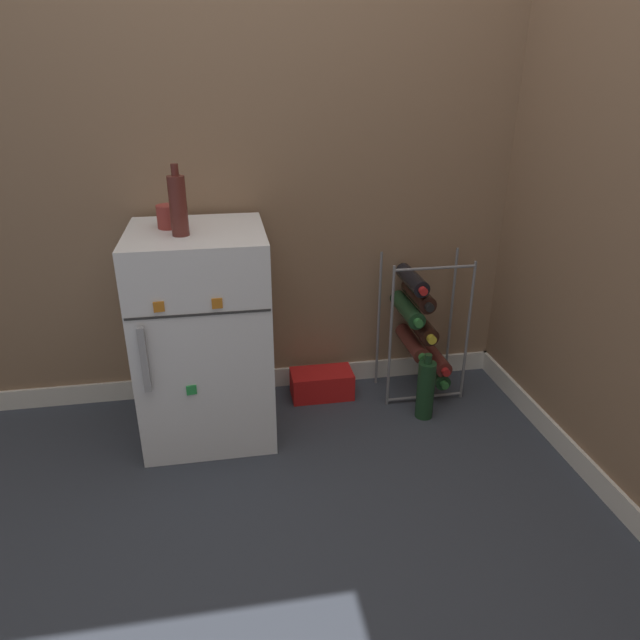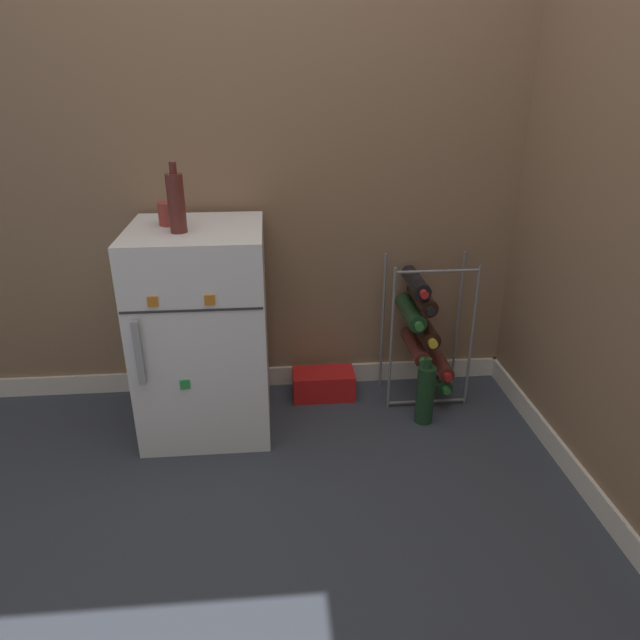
# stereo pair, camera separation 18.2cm
# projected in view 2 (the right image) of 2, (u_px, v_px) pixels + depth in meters

# --- Properties ---
(ground_plane) EXTENTS (14.00, 14.00, 0.00)m
(ground_plane) POSITION_uv_depth(u_px,v_px,m) (336.00, 475.00, 2.10)
(ground_plane) COLOR #333842
(wall_back) EXTENTS (6.71, 0.07, 2.50)m
(wall_back) POSITION_uv_depth(u_px,v_px,m) (319.00, 106.00, 2.26)
(wall_back) COLOR #84664C
(wall_back) RESTS_ON ground_plane
(mini_fridge) EXTENTS (0.50, 0.52, 0.84)m
(mini_fridge) POSITION_uv_depth(u_px,v_px,m) (203.00, 330.00, 2.27)
(mini_fridge) COLOR white
(mini_fridge) RESTS_ON ground_plane
(wine_rack) EXTENTS (0.36, 0.31, 0.65)m
(wine_rack) POSITION_uv_depth(u_px,v_px,m) (424.00, 330.00, 2.49)
(wine_rack) COLOR slate
(wine_rack) RESTS_ON ground_plane
(soda_box) EXTENTS (0.28, 0.15, 0.12)m
(soda_box) POSITION_uv_depth(u_px,v_px,m) (323.00, 384.00, 2.59)
(soda_box) COLOR red
(soda_box) RESTS_ON ground_plane
(fridge_top_cup) EXTENTS (0.08, 0.08, 0.08)m
(fridge_top_cup) POSITION_uv_depth(u_px,v_px,m) (170.00, 214.00, 2.12)
(fridge_top_cup) COLOR maroon
(fridge_top_cup) RESTS_ON mini_fridge
(fridge_top_bottle) EXTENTS (0.06, 0.06, 0.25)m
(fridge_top_bottle) POSITION_uv_depth(u_px,v_px,m) (176.00, 202.00, 1.99)
(fridge_top_bottle) COLOR #56231E
(fridge_top_bottle) RESTS_ON mini_fridge
(loose_bottle_floor) EXTENTS (0.08, 0.08, 0.30)m
(loose_bottle_floor) POSITION_uv_depth(u_px,v_px,m) (425.00, 394.00, 2.37)
(loose_bottle_floor) COLOR #19381E
(loose_bottle_floor) RESTS_ON ground_plane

